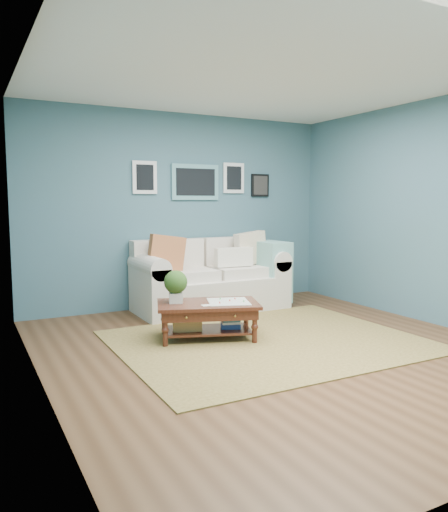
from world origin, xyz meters
TOP-DOWN VIEW (x-y plane):
  - room_shell at (0.01, 0.06)m, footprint 5.00×5.02m
  - area_rug at (0.05, 0.31)m, footprint 3.10×2.48m
  - loveseat at (0.30, 2.03)m, footprint 2.09×0.95m
  - coffee_table at (-0.52, 0.72)m, footprint 1.22×0.95m

SIDE VIEW (x-z plane):
  - area_rug at x=0.05m, z-range 0.00..0.01m
  - coffee_table at x=-0.52m, z-range -0.04..0.71m
  - loveseat at x=0.30m, z-range -0.10..0.97m
  - room_shell at x=0.01m, z-range 0.01..2.71m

